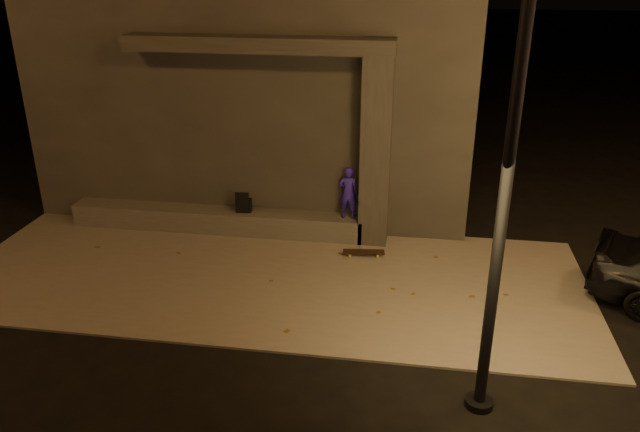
% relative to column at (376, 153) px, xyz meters
% --- Properties ---
extents(ground, '(120.00, 120.00, 0.00)m').
position_rel_column_xyz_m(ground, '(-1.70, -3.75, -1.84)').
color(ground, black).
rests_on(ground, ground).
extents(sidewalk, '(11.00, 4.40, 0.04)m').
position_rel_column_xyz_m(sidewalk, '(-1.70, -1.75, -1.82)').
color(sidewalk, slate).
rests_on(sidewalk, ground).
extents(building, '(9.00, 5.10, 5.22)m').
position_rel_column_xyz_m(building, '(-2.70, 2.74, 0.77)').
color(building, '#33312F').
rests_on(building, ground).
extents(ledge, '(6.00, 0.55, 0.45)m').
position_rel_column_xyz_m(ledge, '(-3.20, 0.00, -1.58)').
color(ledge, '#4E4C46').
rests_on(ledge, sidewalk).
extents(column, '(0.55, 0.55, 3.60)m').
position_rel_column_xyz_m(column, '(0.00, 0.00, 0.00)').
color(column, '#33312F').
rests_on(column, sidewalk).
extents(canopy, '(5.00, 0.70, 0.28)m').
position_rel_column_xyz_m(canopy, '(-2.20, 0.05, 1.94)').
color(canopy, '#33312F').
rests_on(canopy, column).
extents(skateboarder, '(0.39, 0.26, 1.05)m').
position_rel_column_xyz_m(skateboarder, '(-0.50, 0.00, -0.82)').
color(skateboarder, '#2D1CB7').
rests_on(skateboarder, ledge).
extents(backpack, '(0.33, 0.23, 0.43)m').
position_rel_column_xyz_m(backpack, '(-2.61, 0.00, -1.20)').
color(backpack, black).
rests_on(backpack, ledge).
extents(skateboard, '(0.80, 0.29, 0.09)m').
position_rel_column_xyz_m(skateboard, '(-0.11, -0.70, -1.73)').
color(skateboard, black).
rests_on(skateboard, sidewalk).
extents(street_lamp_0, '(0.36, 0.36, 6.87)m').
position_rel_column_xyz_m(street_lamp_0, '(1.71, -4.64, 2.07)').
color(street_lamp_0, black).
rests_on(street_lamp_0, ground).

